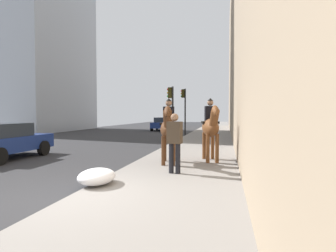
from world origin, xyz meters
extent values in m
cube|color=gray|center=(0.00, -1.78, 0.06)|extent=(120.00, 3.56, 0.12)
cube|color=#9EA8B7|center=(22.68, 18.00, 13.29)|extent=(12.00, 10.00, 26.58)
ellipsoid|color=#4C2B16|center=(4.12, -1.25, 1.29)|extent=(1.57, 0.79, 0.66)
cylinder|color=#4C2B16|center=(3.70, -1.48, 0.60)|extent=(0.13, 0.13, 0.97)
cylinder|color=#4C2B16|center=(3.65, -1.16, 0.60)|extent=(0.13, 0.13, 0.97)
cylinder|color=#4C2B16|center=(4.59, -1.33, 0.60)|extent=(0.13, 0.13, 0.97)
cylinder|color=#4C2B16|center=(4.54, -1.02, 0.60)|extent=(0.13, 0.13, 0.97)
cylinder|color=#4C2B16|center=(3.36, -1.37, 1.63)|extent=(0.67, 0.38, 0.68)
ellipsoid|color=#4C2B16|center=(3.15, -1.41, 1.88)|extent=(0.65, 0.32, 0.49)
cylinder|color=black|center=(4.82, -1.13, 1.19)|extent=(0.29, 0.14, 0.55)
cube|color=black|center=(4.17, -1.24, 1.47)|extent=(0.53, 0.66, 0.08)
cube|color=black|center=(4.17, -1.24, 1.78)|extent=(0.34, 0.42, 0.55)
sphere|color=#8C664C|center=(4.17, -1.24, 2.18)|extent=(0.22, 0.22, 0.22)
cone|color=black|center=(4.17, -1.24, 2.30)|extent=(0.23, 0.23, 0.10)
ellipsoid|color=brown|center=(4.90, -2.62, 1.32)|extent=(1.59, 0.87, 0.66)
cylinder|color=brown|center=(4.50, -2.87, 0.62)|extent=(0.13, 0.13, 1.00)
cylinder|color=brown|center=(4.43, -2.56, 0.62)|extent=(0.13, 0.13, 1.00)
cylinder|color=brown|center=(5.38, -2.68, 0.62)|extent=(0.13, 0.13, 1.00)
cylinder|color=brown|center=(5.31, -2.37, 0.62)|extent=(0.13, 0.13, 1.00)
cylinder|color=brown|center=(4.15, -2.78, 1.67)|extent=(0.68, 0.41, 0.68)
ellipsoid|color=brown|center=(3.95, -2.83, 1.92)|extent=(0.66, 0.35, 0.49)
cylinder|color=black|center=(5.60, -2.47, 1.22)|extent=(0.30, 0.16, 0.55)
cube|color=black|center=(4.95, -2.61, 1.50)|extent=(0.56, 0.68, 0.08)
cube|color=black|center=(4.95, -2.61, 1.82)|extent=(0.35, 0.43, 0.55)
sphere|color=#8C664C|center=(4.95, -2.61, 2.21)|extent=(0.22, 0.22, 0.22)
cone|color=black|center=(4.95, -2.61, 2.33)|extent=(0.24, 0.24, 0.10)
cylinder|color=black|center=(2.49, -1.65, 0.54)|extent=(0.14, 0.14, 0.85)
cylinder|color=black|center=(2.46, -1.84, 0.54)|extent=(0.14, 0.14, 0.85)
cube|color=#3F3326|center=(2.48, -1.75, 1.28)|extent=(0.32, 0.44, 0.62)
sphere|color=#8C664C|center=(2.48, -1.75, 1.71)|extent=(0.22, 0.22, 0.22)
cube|color=navy|center=(4.37, 5.54, 0.62)|extent=(4.15, 1.93, 0.60)
cylinder|color=black|center=(5.63, 6.50, 0.32)|extent=(0.64, 0.23, 0.64)
cylinder|color=black|center=(5.66, 4.63, 0.32)|extent=(0.64, 0.23, 0.64)
cube|color=navy|center=(25.57, 3.73, 0.62)|extent=(4.59, 1.98, 0.60)
cube|color=#262D38|center=(25.84, 3.74, 1.18)|extent=(2.43, 1.69, 0.52)
cylinder|color=black|center=(24.20, 2.77, 0.32)|extent=(0.65, 0.24, 0.64)
cylinder|color=black|center=(24.13, 4.59, 0.32)|extent=(0.65, 0.24, 0.64)
cylinder|color=black|center=(27.01, 2.87, 0.32)|extent=(0.65, 0.24, 0.64)
cylinder|color=black|center=(26.94, 4.69, 0.32)|extent=(0.65, 0.24, 0.64)
cylinder|color=black|center=(12.98, 0.26, 1.80)|extent=(0.12, 0.12, 3.60)
cube|color=#2D280C|center=(12.98, 0.44, 3.20)|extent=(0.20, 0.24, 0.70)
sphere|color=red|center=(12.98, 0.57, 3.42)|extent=(0.14, 0.14, 0.14)
sphere|color=orange|center=(12.98, 0.57, 3.20)|extent=(0.14, 0.14, 0.14)
sphere|color=green|center=(12.98, 0.57, 2.98)|extent=(0.14, 0.14, 0.14)
cylinder|color=black|center=(18.43, 0.20, 1.97)|extent=(0.12, 0.12, 3.93)
cube|color=#2D280C|center=(18.43, 0.38, 3.53)|extent=(0.20, 0.24, 0.70)
sphere|color=red|center=(18.43, 0.51, 3.75)|extent=(0.14, 0.14, 0.14)
sphere|color=orange|center=(18.43, 0.51, 3.53)|extent=(0.14, 0.14, 0.14)
sphere|color=green|center=(18.43, 0.51, 3.31)|extent=(0.14, 0.14, 0.14)
ellipsoid|color=white|center=(0.84, -0.15, 0.31)|extent=(1.10, 0.85, 0.38)
camera|label=1|loc=(-5.48, -3.16, 1.80)|focal=30.71mm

